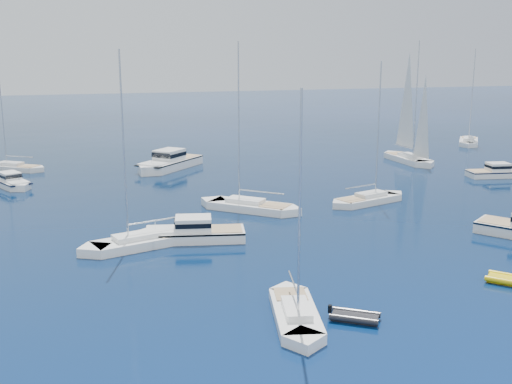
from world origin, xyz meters
TOP-DOWN VIEW (x-y plane):
  - ground at (0.00, 0.00)m, footprint 400.00×400.00m
  - motor_cruiser_centre at (-5.98, 17.42)m, footprint 9.89×4.78m
  - motor_cruiser_far_r at (34.84, 31.83)m, footprint 8.70×3.92m
  - motor_cruiser_distant at (-2.67, 48.80)m, footprint 11.15×11.40m
  - motor_cruiser_horizon at (-21.39, 43.39)m, footprint 5.70×8.29m
  - sailboat_fore at (-3.29, 0.83)m, footprint 4.38×9.55m
  - sailboat_mid_r at (1.28, 25.27)m, footprint 10.20×9.63m
  - sailboat_mid_l at (-10.03, 17.01)m, footprint 10.99×5.60m
  - sailboat_centre at (13.52, 24.56)m, footprint 10.18×5.35m
  - sailboat_sails_r at (29.73, 44.21)m, footprint 3.18×11.53m
  - sailboat_far_l at (-21.81, 53.80)m, footprint 9.39×7.52m
  - sailboat_sails_far at (48.17, 56.30)m, footprint 8.66×10.37m
  - tender_grey_near at (-0.13, -0.33)m, footprint 3.32×3.02m
  - tender_grey_far at (-4.78, 47.95)m, footprint 3.81×2.94m

SIDE VIEW (x-z plane):
  - ground at x=0.00m, z-range 0.00..0.00m
  - motor_cruiser_centre at x=-5.98m, z-range -1.25..1.25m
  - motor_cruiser_far_r at x=34.84m, z-range -1.10..1.10m
  - motor_cruiser_distant at x=-2.67m, z-range -1.60..1.60m
  - motor_cruiser_horizon at x=-21.39m, z-range -1.05..1.05m
  - sailboat_fore at x=-3.29m, z-range -6.80..6.80m
  - sailboat_mid_r at x=1.28m, z-range -8.19..8.19m
  - sailboat_mid_l at x=-10.03m, z-range -7.82..7.82m
  - sailboat_centre at x=13.52m, z-range -7.25..7.25m
  - sailboat_sails_r at x=29.73m, z-range -8.44..8.44m
  - sailboat_far_l at x=-21.81m, z-range -7.10..7.10m
  - sailboat_sails_far at x=48.17m, z-range -7.94..7.94m
  - tender_grey_near at x=-0.13m, z-range -0.47..0.47m
  - tender_grey_far at x=-4.78m, z-range -0.47..0.47m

